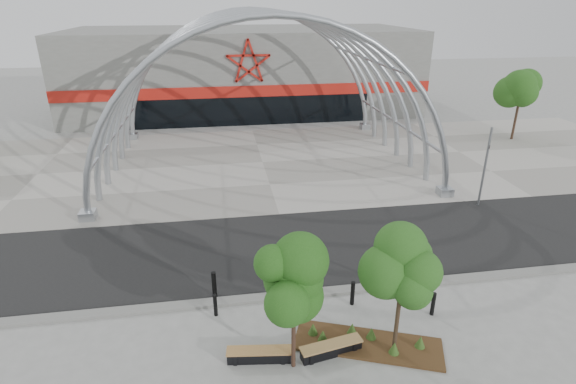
# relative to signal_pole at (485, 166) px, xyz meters

# --- Properties ---
(ground) EXTENTS (140.00, 140.00, 0.00)m
(ground) POSITION_rel_signal_pole_xyz_m (-11.24, -6.44, -2.35)
(ground) COLOR gray
(ground) RESTS_ON ground
(road) EXTENTS (140.00, 7.00, 0.02)m
(road) POSITION_rel_signal_pole_xyz_m (-11.24, -2.94, -2.34)
(road) COLOR black
(road) RESTS_ON ground
(forecourt) EXTENTS (60.00, 17.00, 0.04)m
(forecourt) POSITION_rel_signal_pole_xyz_m (-11.24, 9.06, -2.33)
(forecourt) COLOR gray
(forecourt) RESTS_ON ground
(kerb) EXTENTS (60.00, 0.50, 0.12)m
(kerb) POSITION_rel_signal_pole_xyz_m (-11.24, -6.69, -2.29)
(kerb) COLOR slate
(kerb) RESTS_ON ground
(arena_building) EXTENTS (34.00, 15.24, 8.00)m
(arena_building) POSITION_rel_signal_pole_xyz_m (-11.24, 27.01, 1.64)
(arena_building) COLOR slate
(arena_building) RESTS_ON ground
(vault_canopy) EXTENTS (20.80, 15.80, 20.36)m
(vault_canopy) POSITION_rel_signal_pole_xyz_m (-11.24, 9.06, -2.34)
(vault_canopy) COLOR #A3A8AE
(vault_canopy) RESTS_ON ground
(planting_bed) EXTENTS (5.09, 3.14, 0.52)m
(planting_bed) POSITION_rel_signal_pole_xyz_m (-9.75, -9.71, -2.23)
(planting_bed) COLOR #3A2A15
(planting_bed) RESTS_ON ground
(signal_pole) EXTENTS (0.30, 0.63, 4.50)m
(signal_pole) POSITION_rel_signal_pole_xyz_m (0.00, 0.00, 0.00)
(signal_pole) COLOR slate
(signal_pole) RESTS_ON ground
(street_tree_0) EXTENTS (1.85, 1.85, 4.21)m
(street_tree_0) POSITION_rel_signal_pole_xyz_m (-12.31, -10.26, 0.67)
(street_tree_0) COLOR black
(street_tree_0) RESTS_ON ground
(street_tree_1) EXTENTS (1.72, 1.72, 4.06)m
(street_tree_1) POSITION_rel_signal_pole_xyz_m (-8.95, -10.17, 0.56)
(street_tree_1) COLOR black
(street_tree_1) RESTS_ON ground
(bench_0) EXTENTS (2.11, 0.71, 0.43)m
(bench_0) POSITION_rel_signal_pole_xyz_m (-13.35, -9.86, -2.14)
(bench_0) COLOR black
(bench_0) RESTS_ON ground
(bench_1) EXTENTS (2.14, 0.84, 0.44)m
(bench_1) POSITION_rel_signal_pole_xyz_m (-11.01, -9.96, -2.14)
(bench_1) COLOR black
(bench_1) RESTS_ON ground
(bollard_0) EXTENTS (0.17, 0.17, 1.09)m
(bollard_0) POSITION_rel_signal_pole_xyz_m (-14.73, -6.21, -1.81)
(bollard_0) COLOR black
(bollard_0) RESTS_ON ground
(bollard_1) EXTENTS (0.14, 0.14, 0.89)m
(bollard_1) POSITION_rel_signal_pole_xyz_m (-14.70, -7.37, -1.91)
(bollard_1) COLOR black
(bollard_1) RESTS_ON ground
(bollard_2) EXTENTS (0.16, 0.16, 0.99)m
(bollard_2) POSITION_rel_signal_pole_xyz_m (-9.58, -7.52, -1.86)
(bollard_2) COLOR black
(bollard_2) RESTS_ON ground
(bollard_3) EXTENTS (0.14, 0.14, 0.85)m
(bollard_3) POSITION_rel_signal_pole_xyz_m (-7.93, -6.35, -1.93)
(bollard_3) COLOR black
(bollard_3) RESTS_ON ground
(bollard_4) EXTENTS (0.15, 0.15, 0.93)m
(bollard_4) POSITION_rel_signal_pole_xyz_m (-6.86, -8.57, -1.89)
(bollard_4) COLOR black
(bollard_4) RESTS_ON ground
(bg_tree_1) EXTENTS (2.70, 2.70, 5.91)m
(bg_tree_1) POSITION_rel_signal_pole_xyz_m (9.76, 11.56, 1.90)
(bg_tree_1) COLOR black
(bg_tree_1) RESTS_ON ground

